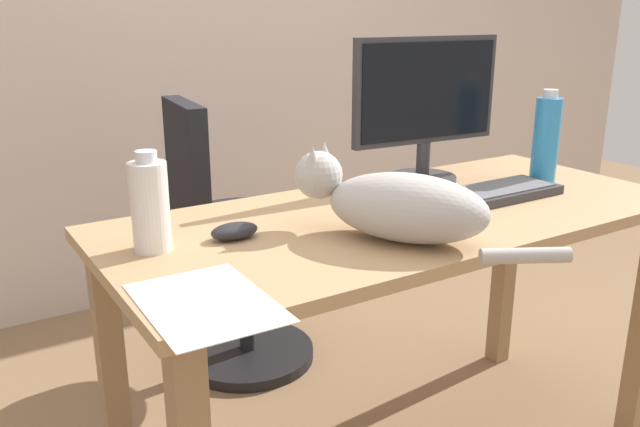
{
  "coord_description": "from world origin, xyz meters",
  "views": [
    {
      "loc": [
        -1.03,
        -1.23,
        1.24
      ],
      "look_at": [
        -0.29,
        -0.06,
        0.81
      ],
      "focal_mm": 37.04,
      "sensor_mm": 36.0,
      "label": 1
    }
  ],
  "objects_px": {
    "office_chair": "(231,253)",
    "computer_mouse": "(234,231)",
    "monitor": "(426,104)",
    "cat": "(397,204)",
    "water_bottle": "(546,140)",
    "spray_bottle": "(150,205)",
    "keyboard": "(487,194)"
  },
  "relations": [
    {
      "from": "cat",
      "to": "computer_mouse",
      "type": "xyz_separation_m",
      "value": [
        -0.3,
        0.19,
        -0.06
      ]
    },
    {
      "from": "keyboard",
      "to": "water_bottle",
      "type": "relative_size",
      "value": 1.63
    },
    {
      "from": "computer_mouse",
      "to": "cat",
      "type": "bearing_deg",
      "value": -32.35
    },
    {
      "from": "office_chair",
      "to": "water_bottle",
      "type": "xyz_separation_m",
      "value": [
        0.66,
        -0.76,
        0.46
      ]
    },
    {
      "from": "computer_mouse",
      "to": "spray_bottle",
      "type": "height_order",
      "value": "spray_bottle"
    },
    {
      "from": "cat",
      "to": "spray_bottle",
      "type": "relative_size",
      "value": 2.5
    },
    {
      "from": "office_chair",
      "to": "spray_bottle",
      "type": "relative_size",
      "value": 4.5
    },
    {
      "from": "monitor",
      "to": "keyboard",
      "type": "xyz_separation_m",
      "value": [
        0.01,
        -0.25,
        -0.21
      ]
    },
    {
      "from": "monitor",
      "to": "spray_bottle",
      "type": "distance_m",
      "value": 0.89
    },
    {
      "from": "cat",
      "to": "computer_mouse",
      "type": "distance_m",
      "value": 0.36
    },
    {
      "from": "spray_bottle",
      "to": "office_chair",
      "type": "bearing_deg",
      "value": 55.12
    },
    {
      "from": "office_chair",
      "to": "monitor",
      "type": "xyz_separation_m",
      "value": [
        0.38,
        -0.55,
        0.56
      ]
    },
    {
      "from": "monitor",
      "to": "computer_mouse",
      "type": "distance_m",
      "value": 0.75
    },
    {
      "from": "computer_mouse",
      "to": "spray_bottle",
      "type": "bearing_deg",
      "value": 171.22
    },
    {
      "from": "office_chair",
      "to": "computer_mouse",
      "type": "distance_m",
      "value": 0.87
    },
    {
      "from": "cat",
      "to": "spray_bottle",
      "type": "height_order",
      "value": "spray_bottle"
    },
    {
      "from": "cat",
      "to": "spray_bottle",
      "type": "distance_m",
      "value": 0.53
    },
    {
      "from": "monitor",
      "to": "spray_bottle",
      "type": "xyz_separation_m",
      "value": [
        -0.87,
        -0.15,
        -0.13
      ]
    },
    {
      "from": "cat",
      "to": "computer_mouse",
      "type": "relative_size",
      "value": 4.85
    },
    {
      "from": "water_bottle",
      "to": "cat",
      "type": "bearing_deg",
      "value": -166.33
    },
    {
      "from": "office_chair",
      "to": "cat",
      "type": "height_order",
      "value": "office_chair"
    },
    {
      "from": "office_chair",
      "to": "computer_mouse",
      "type": "bearing_deg",
      "value": -113.24
    },
    {
      "from": "water_bottle",
      "to": "spray_bottle",
      "type": "relative_size",
      "value": 1.27
    },
    {
      "from": "monitor",
      "to": "computer_mouse",
      "type": "relative_size",
      "value": 4.37
    },
    {
      "from": "monitor",
      "to": "water_bottle",
      "type": "xyz_separation_m",
      "value": [
        0.28,
        -0.2,
        -0.1
      ]
    },
    {
      "from": "water_bottle",
      "to": "spray_bottle",
      "type": "height_order",
      "value": "water_bottle"
    },
    {
      "from": "office_chair",
      "to": "water_bottle",
      "type": "bearing_deg",
      "value": -48.69
    },
    {
      "from": "office_chair",
      "to": "cat",
      "type": "xyz_separation_m",
      "value": [
        -0.01,
        -0.92,
        0.41
      ]
    },
    {
      "from": "monitor",
      "to": "computer_mouse",
      "type": "bearing_deg",
      "value": -165.81
    },
    {
      "from": "cat",
      "to": "keyboard",
      "type": "bearing_deg",
      "value": 16.59
    },
    {
      "from": "water_bottle",
      "to": "spray_bottle",
      "type": "distance_m",
      "value": 1.15
    },
    {
      "from": "keyboard",
      "to": "computer_mouse",
      "type": "distance_m",
      "value": 0.71
    }
  ]
}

